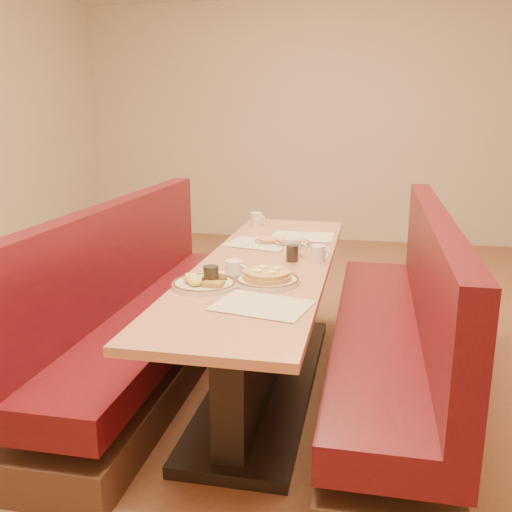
% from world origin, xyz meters
% --- Properties ---
extents(ground, '(8.00, 8.00, 0.00)m').
position_xyz_m(ground, '(0.00, 0.00, 0.00)').
color(ground, '#9E6647').
rests_on(ground, ground).
extents(room_envelope, '(6.04, 8.04, 2.82)m').
position_xyz_m(room_envelope, '(0.00, 0.00, 1.93)').
color(room_envelope, beige).
rests_on(room_envelope, ground).
extents(diner_table, '(0.70, 2.50, 0.75)m').
position_xyz_m(diner_table, '(0.00, 0.00, 0.37)').
color(diner_table, black).
rests_on(diner_table, ground).
extents(booth_left, '(0.55, 2.50, 1.05)m').
position_xyz_m(booth_left, '(-0.73, 0.00, 0.36)').
color(booth_left, '#4C3326').
rests_on(booth_left, ground).
extents(booth_right, '(0.55, 2.50, 1.05)m').
position_xyz_m(booth_right, '(0.73, 0.00, 0.36)').
color(booth_right, '#4C3326').
rests_on(booth_right, ground).
extents(placemat_near_left, '(0.48, 0.43, 0.00)m').
position_xyz_m(placemat_near_left, '(-0.12, -0.36, 0.75)').
color(placemat_near_left, beige).
rests_on(placemat_near_left, diner_table).
extents(placemat_near_right, '(0.45, 0.37, 0.00)m').
position_xyz_m(placemat_near_right, '(0.12, -0.71, 0.75)').
color(placemat_near_right, beige).
rests_on(placemat_near_right, diner_table).
extents(placemat_far_left, '(0.45, 0.37, 0.00)m').
position_xyz_m(placemat_far_left, '(-0.12, 0.42, 0.75)').
color(placemat_far_left, beige).
rests_on(placemat_far_left, diner_table).
extents(placemat_far_right, '(0.41, 0.31, 0.00)m').
position_xyz_m(placemat_far_right, '(0.12, 0.68, 0.75)').
color(placemat_far_right, beige).
rests_on(placemat_far_right, diner_table).
extents(pancake_plate, '(0.32, 0.32, 0.07)m').
position_xyz_m(pancake_plate, '(0.08, -0.37, 0.77)').
color(pancake_plate, silver).
rests_on(pancake_plate, diner_table).
extents(eggs_plate, '(0.31, 0.31, 0.06)m').
position_xyz_m(eggs_plate, '(-0.21, -0.49, 0.77)').
color(eggs_plate, silver).
rests_on(eggs_plate, diner_table).
extents(extra_plate_mid, '(0.24, 0.24, 0.05)m').
position_xyz_m(extra_plate_mid, '(0.08, 0.43, 0.77)').
color(extra_plate_mid, silver).
rests_on(extra_plate_mid, diner_table).
extents(extra_plate_far, '(0.19, 0.19, 0.04)m').
position_xyz_m(extra_plate_far, '(-0.06, 0.46, 0.76)').
color(extra_plate_far, silver).
rests_on(extra_plate_far, diner_table).
extents(coffee_mug_a, '(0.12, 0.08, 0.09)m').
position_xyz_m(coffee_mug_a, '(0.28, 0.08, 0.80)').
color(coffee_mug_a, silver).
rests_on(coffee_mug_a, diner_table).
extents(coffee_mug_b, '(0.12, 0.09, 0.09)m').
position_xyz_m(coffee_mug_b, '(-0.09, -0.34, 0.80)').
color(coffee_mug_b, silver).
rests_on(coffee_mug_b, diner_table).
extents(coffee_mug_c, '(0.13, 0.09, 0.10)m').
position_xyz_m(coffee_mug_c, '(0.14, 0.17, 0.80)').
color(coffee_mug_c, silver).
rests_on(coffee_mug_c, diner_table).
extents(coffee_mug_d, '(0.12, 0.09, 0.09)m').
position_xyz_m(coffee_mug_d, '(-0.25, 1.01, 0.80)').
color(coffee_mug_d, silver).
rests_on(coffee_mug_d, diner_table).
extents(soda_tumbler_near, '(0.07, 0.07, 0.10)m').
position_xyz_m(soda_tumbler_near, '(-0.17, -0.48, 0.80)').
color(soda_tumbler_near, black).
rests_on(soda_tumbler_near, diner_table).
extents(soda_tumbler_mid, '(0.07, 0.07, 0.09)m').
position_xyz_m(soda_tumbler_mid, '(0.14, 0.05, 0.79)').
color(soda_tumbler_mid, black).
rests_on(soda_tumbler_mid, diner_table).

